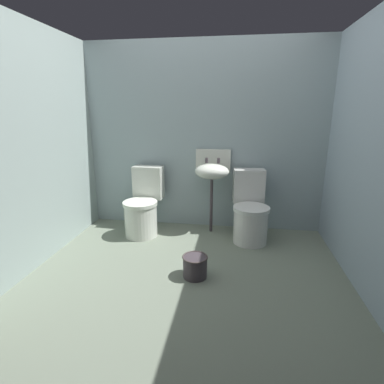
# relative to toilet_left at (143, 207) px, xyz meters

# --- Properties ---
(ground_plane) EXTENTS (3.27, 2.87, 0.08)m
(ground_plane) POSITION_rel_toilet_left_xyz_m (0.68, -0.88, -0.36)
(ground_plane) COLOR slate
(wall_back) EXTENTS (3.27, 0.10, 2.23)m
(wall_back) POSITION_rel_toilet_left_xyz_m (0.68, 0.40, 0.79)
(wall_back) COLOR #8FA3A6
(wall_back) RESTS_ON ground
(wall_left) EXTENTS (0.10, 2.67, 2.23)m
(wall_left) POSITION_rel_toilet_left_xyz_m (-0.81, -0.78, 0.79)
(wall_left) COLOR #92A59F
(wall_left) RESTS_ON ground
(wall_right) EXTENTS (0.10, 2.67, 2.23)m
(wall_right) POSITION_rel_toilet_left_xyz_m (2.16, -0.78, 0.79)
(wall_right) COLOR #8C9FAB
(wall_right) RESTS_ON ground
(toilet_left) EXTENTS (0.42, 0.61, 0.78)m
(toilet_left) POSITION_rel_toilet_left_xyz_m (0.00, 0.00, 0.00)
(toilet_left) COLOR silver
(toilet_left) RESTS_ON ground
(toilet_right) EXTENTS (0.44, 0.62, 0.78)m
(toilet_right) POSITION_rel_toilet_left_xyz_m (1.26, 0.00, 0.00)
(toilet_right) COLOR silver
(toilet_right) RESTS_ON ground
(sink) EXTENTS (0.42, 0.35, 0.99)m
(sink) POSITION_rel_toilet_left_xyz_m (0.80, 0.19, 0.43)
(sink) COLOR #3D343A
(sink) RESTS_ON ground
(bucket) EXTENTS (0.23, 0.23, 0.20)m
(bucket) POSITION_rel_toilet_left_xyz_m (0.75, -0.90, -0.22)
(bucket) COLOR #3D343A
(bucket) RESTS_ON ground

